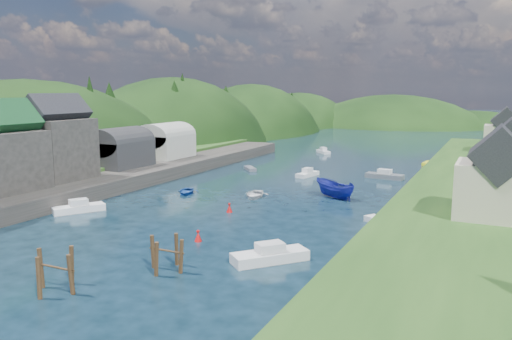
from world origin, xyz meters
The scene contains 14 objects.
ground centered at (0.00, 50.00, 0.00)m, with size 600.00×600.00×0.00m, color black.
hillside_left centered at (-45.00, 75.00, -8.03)m, with size 44.00×245.56×52.00m.
far_hills centered at (1.22, 174.01, -10.80)m, with size 103.00×68.00×44.00m.
hill_trees centered at (0.54, 65.32, 11.10)m, with size 91.10×146.44×12.48m.
quay_left centered at (-24.00, 20.00, 1.00)m, with size 12.00×110.00×2.00m, color #2D2B28.
terrace_left_grass centered at (-31.00, 20.00, 1.25)m, with size 12.00×110.00×2.50m, color #234719.
boat_sheds centered at (-26.00, 39.00, 5.27)m, with size 7.00×21.00×7.50m.
terrace_right centered at (25.00, 40.00, 1.20)m, with size 16.00×120.00×2.40m, color #234719.
right_bank_cottages centered at (28.00, 48.33, 5.84)m, with size 9.00×59.24×8.41m.
piling_cluster_near centered at (-0.29, -3.35, 1.17)m, with size 3.43×3.18×3.47m.
piling_cluster_far centered at (4.30, 3.25, 1.07)m, with size 3.17×2.96×3.28m.
channel_buoy_near centered at (2.42, 10.70, 0.48)m, with size 0.70×0.70×1.10m.
channel_buoy_far centered at (-0.33, 21.68, 0.48)m, with size 0.70×0.70×1.10m.
moored_boats centered at (0.05, 22.65, 0.67)m, with size 37.43×96.87×2.46m.
Camera 1 is at (26.59, -27.00, 13.89)m, focal length 35.00 mm.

